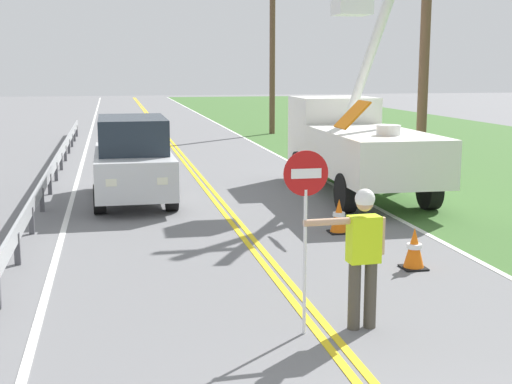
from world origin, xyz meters
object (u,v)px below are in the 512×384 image
(utility_pole_mid, at_px, (272,48))
(traffic_cone_lead, at_px, (414,249))
(utility_pole_near, at_px, (425,29))
(traffic_cone_mid, at_px, (339,217))
(utility_bucket_truck, at_px, (354,140))
(oncoming_suv_nearest, at_px, (133,159))
(flagger_worker, at_px, (363,250))
(stop_sign_paddle, at_px, (306,201))

(utility_pole_mid, xyz_separation_m, traffic_cone_lead, (-3.06, -24.00, -3.91))
(utility_pole_near, bearing_deg, traffic_cone_mid, -128.56)
(utility_bucket_truck, bearing_deg, oncoming_suv_nearest, -179.14)
(utility_pole_mid, bearing_deg, utility_bucket_truck, -95.49)
(flagger_worker, distance_m, utility_pole_near, 12.07)
(flagger_worker, height_order, oncoming_suv_nearest, oncoming_suv_nearest)
(utility_bucket_truck, bearing_deg, traffic_cone_mid, -112.76)
(traffic_cone_lead, bearing_deg, utility_pole_near, 64.97)
(traffic_cone_mid, bearing_deg, traffic_cone_lead, -81.24)
(utility_bucket_truck, xyz_separation_m, oncoming_suv_nearest, (-5.81, -0.09, -0.35))
(stop_sign_paddle, xyz_separation_m, utility_bucket_truck, (4.02, 9.61, -0.29))
(utility_pole_near, bearing_deg, flagger_worker, -118.05)
(utility_pole_mid, bearing_deg, flagger_worker, -100.44)
(traffic_cone_mid, bearing_deg, utility_pole_mid, 80.71)
(stop_sign_paddle, height_order, oncoming_suv_nearest, stop_sign_paddle)
(traffic_cone_lead, bearing_deg, stop_sign_paddle, -136.35)
(stop_sign_paddle, bearing_deg, utility_pole_mid, 77.97)
(utility_bucket_truck, distance_m, utility_pole_mid, 17.16)
(utility_pole_mid, bearing_deg, stop_sign_paddle, -102.03)
(traffic_cone_lead, bearing_deg, utility_pole_mid, 82.73)
(traffic_cone_mid, bearing_deg, oncoming_suv_nearest, 132.27)
(flagger_worker, relative_size, utility_bucket_truck, 0.27)
(oncoming_suv_nearest, bearing_deg, utility_pole_near, 5.43)
(utility_bucket_truck, bearing_deg, utility_pole_near, 16.98)
(flagger_worker, relative_size, utility_pole_near, 0.22)
(stop_sign_paddle, distance_m, utility_pole_mid, 27.17)
(oncoming_suv_nearest, bearing_deg, utility_pole_mid, 66.31)
(utility_bucket_truck, bearing_deg, stop_sign_paddle, -112.69)
(stop_sign_paddle, height_order, utility_pole_near, utility_pole_near)
(stop_sign_paddle, relative_size, utility_pole_mid, 0.29)
(utility_bucket_truck, xyz_separation_m, utility_pole_mid, (1.62, 16.85, 2.83))
(utility_bucket_truck, xyz_separation_m, traffic_cone_mid, (-1.86, -4.44, -1.08))
(utility_pole_near, bearing_deg, utility_bucket_truck, -163.02)
(utility_pole_mid, height_order, traffic_cone_lead, utility_pole_mid)
(utility_pole_mid, bearing_deg, traffic_cone_lead, -97.27)
(oncoming_suv_nearest, xyz_separation_m, utility_pole_mid, (7.43, 16.94, 3.18))
(utility_pole_mid, relative_size, traffic_cone_lead, 11.60)
(oncoming_suv_nearest, relative_size, utility_pole_near, 0.55)
(oncoming_suv_nearest, distance_m, traffic_cone_lead, 8.34)
(utility_bucket_truck, bearing_deg, utility_pole_mid, 84.51)
(oncoming_suv_nearest, bearing_deg, traffic_cone_lead, -58.26)
(stop_sign_paddle, relative_size, oncoming_suv_nearest, 0.50)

